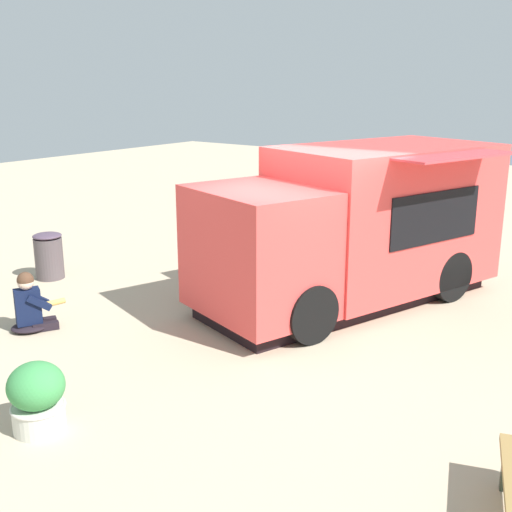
# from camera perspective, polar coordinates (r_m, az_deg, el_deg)

# --- Properties ---
(ground_plane) EXTENTS (40.00, 40.00, 0.00)m
(ground_plane) POSITION_cam_1_polar(r_m,az_deg,el_deg) (9.47, 3.25, -5.92)
(ground_plane) COLOR #BBA98B
(food_truck) EXTENTS (5.39, 3.82, 2.44)m
(food_truck) POSITION_cam_1_polar(r_m,az_deg,el_deg) (10.16, 8.80, 2.37)
(food_truck) COLOR #E74340
(food_truck) RESTS_ON ground_plane
(person_customer) EXTENTS (0.82, 0.63, 0.87)m
(person_customer) POSITION_cam_1_polar(r_m,az_deg,el_deg) (9.59, -19.47, -4.27)
(person_customer) COLOR black
(person_customer) RESTS_ON ground_plane
(planter_flowering_near) EXTENTS (0.57, 0.57, 0.74)m
(planter_flowering_near) POSITION_cam_1_polar(r_m,az_deg,el_deg) (6.95, -18.94, -11.77)
(planter_flowering_near) COLOR beige
(planter_flowering_near) RESTS_ON ground_plane
(trash_bin) EXTENTS (0.50, 0.50, 0.83)m
(trash_bin) POSITION_cam_1_polar(r_m,az_deg,el_deg) (11.95, -17.99, 0.05)
(trash_bin) COLOR #50474A
(trash_bin) RESTS_ON ground_plane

